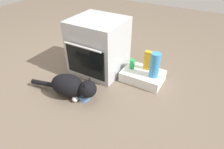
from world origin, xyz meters
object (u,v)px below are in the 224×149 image
object	(u,v)px
cat	(71,86)
water_bottle	(155,65)
pantry_cabinet	(143,76)
food_bowl	(84,97)
juice_carton	(148,60)
soda_can	(132,64)
oven	(99,46)

from	to	relation	value
cat	water_bottle	distance (m)	0.96
water_bottle	cat	bearing A→B (deg)	-136.82
pantry_cabinet	food_bowl	size ratio (longest dim) A/B	4.05
pantry_cabinet	juice_carton	distance (m)	0.20
food_bowl	soda_can	xyz separation A→B (m)	(0.26, 0.66, 0.15)
pantry_cabinet	soda_can	distance (m)	0.20
oven	juice_carton	distance (m)	0.65
cat	juice_carton	xyz separation A→B (m)	(0.57, 0.77, 0.10)
pantry_cabinet	juice_carton	xyz separation A→B (m)	(0.01, 0.09, 0.18)
juice_carton	soda_can	bearing A→B (deg)	-154.46
oven	soda_can	size ratio (longest dim) A/B	5.74
pantry_cabinet	cat	bearing A→B (deg)	-129.55
oven	pantry_cabinet	bearing A→B (deg)	4.62
pantry_cabinet	food_bowl	bearing A→B (deg)	-122.68
oven	cat	world-z (taller)	oven
soda_can	water_bottle	bearing A→B (deg)	-6.13
soda_can	juice_carton	bearing A→B (deg)	25.54
oven	pantry_cabinet	size ratio (longest dim) A/B	1.39
pantry_cabinet	cat	distance (m)	0.88
food_bowl	cat	distance (m)	0.18
food_bowl	soda_can	bearing A→B (deg)	68.33
oven	pantry_cabinet	distance (m)	0.67
food_bowl	juice_carton	bearing A→B (deg)	59.72
food_bowl	juice_carton	distance (m)	0.88
water_bottle	food_bowl	bearing A→B (deg)	-131.46
oven	water_bottle	world-z (taller)	oven
water_bottle	juice_carton	bearing A→B (deg)	137.27
oven	food_bowl	xyz separation A→B (m)	(0.19, -0.60, -0.31)
pantry_cabinet	water_bottle	xyz separation A→B (m)	(0.14, -0.02, 0.21)
food_bowl	water_bottle	bearing A→B (deg)	48.54
oven	juice_carton	world-z (taller)	oven
soda_can	food_bowl	bearing A→B (deg)	-111.67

